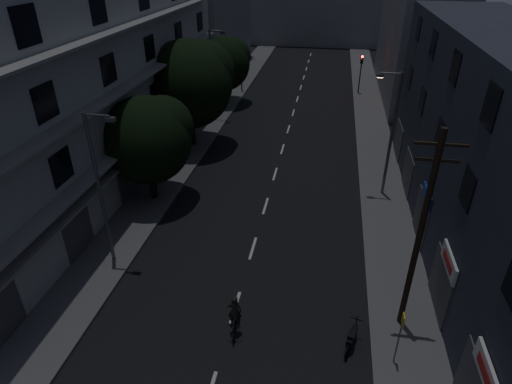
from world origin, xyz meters
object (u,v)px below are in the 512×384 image
(utility_pole, at_px, (420,233))
(bus_stop_sign, at_px, (401,331))
(cyclist, at_px, (235,320))
(motorcycle, at_px, (352,338))

(utility_pole, height_order, bus_stop_sign, utility_pole)
(utility_pole, xyz_separation_m, cyclist, (-7.00, -1.71, -4.18))
(motorcycle, xyz_separation_m, cyclist, (-4.87, -0.09, 0.24))
(bus_stop_sign, bearing_deg, cyclist, 175.40)
(bus_stop_sign, bearing_deg, motorcycle, 159.40)
(utility_pole, distance_m, motorcycle, 5.16)
(motorcycle, bearing_deg, cyclist, -162.60)
(utility_pole, bearing_deg, motorcycle, -142.72)
(motorcycle, distance_m, cyclist, 4.88)
(motorcycle, bearing_deg, utility_pole, 53.59)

